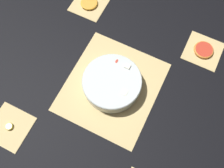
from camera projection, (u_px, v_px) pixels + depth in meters
ground_plane at (112, 87)px, 1.15m from camera, size 6.00×6.00×0.00m
bamboo_mat_center at (112, 87)px, 1.15m from camera, size 0.43×0.39×0.01m
coaster_mat_near_right at (203, 51)px, 1.22m from camera, size 0.16×0.16×0.01m
coaster_mat_far_left at (10, 127)px, 1.08m from camera, size 0.16×0.16×0.01m
coaster_mat_far_right at (89, 4)px, 1.32m from camera, size 0.16×0.16×0.01m
fruit_salad_bowl at (112, 83)px, 1.11m from camera, size 0.25×0.25×0.08m
orange_slice_whole at (89, 3)px, 1.31m from camera, size 0.09×0.09×0.01m
banana_coin_single at (9, 126)px, 1.08m from camera, size 0.03×0.03×0.01m
grapefruit_slice at (204, 50)px, 1.21m from camera, size 0.09×0.09×0.01m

